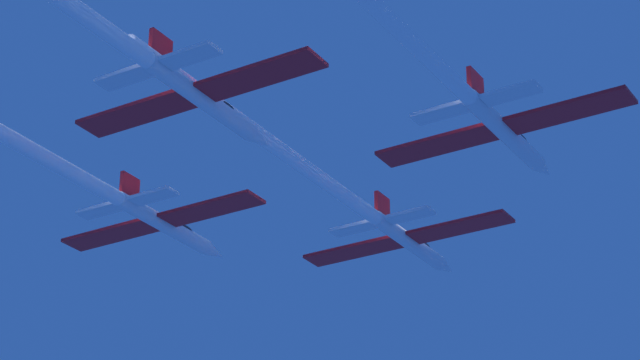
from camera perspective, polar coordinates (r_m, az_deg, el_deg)
The scene contains 4 objects.
jet_lead at distance 108.65m, azimuth 1.06°, elevation -0.66°, with size 20.12×48.90×3.33m.
jet_left_wing at distance 105.09m, azimuth -11.02°, elevation 0.47°, with size 20.12×51.58×3.33m.
jet_right_wing at distance 86.26m, azimuth 3.82°, elevation 6.26°, with size 20.12×58.32×3.33m.
jet_slot at distance 84.12m, azimuth -10.75°, elevation 7.45°, with size 20.12×54.09×3.33m.
Camera 1 is at (48.69, -97.40, -45.52)m, focal length 73.28 mm.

